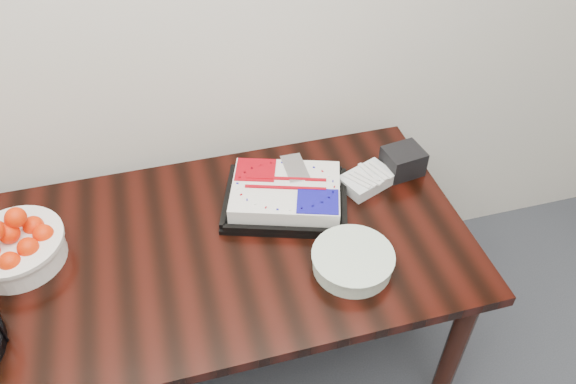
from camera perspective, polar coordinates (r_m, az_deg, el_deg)
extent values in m
plane|color=white|center=(1.92, -13.52, 17.69)|extent=(5.00, 0.00, 5.00)
cube|color=black|center=(1.88, -9.12, -6.05)|extent=(1.80, 0.90, 0.04)
cylinder|color=black|center=(2.16, 16.45, -15.26)|extent=(0.07, 0.07, 0.71)
cylinder|color=black|center=(2.56, 8.95, -1.84)|extent=(0.07, 0.07, 0.71)
cube|color=black|center=(1.99, -0.23, -0.92)|extent=(0.51, 0.45, 0.02)
cube|color=white|center=(1.96, -0.23, -0.04)|extent=(0.44, 0.38, 0.07)
cube|color=#A1030E|center=(1.97, -3.94, 1.55)|extent=(0.17, 0.16, 0.00)
cube|color=#110D93|center=(1.91, 3.60, -0.15)|extent=(0.17, 0.16, 0.00)
cube|color=silver|center=(2.01, -0.15, 2.59)|extent=(0.08, 0.15, 0.00)
cylinder|color=white|center=(1.97, -25.80, -5.32)|extent=(0.29, 0.29, 0.09)
cylinder|color=white|center=(1.95, -26.15, -4.51)|extent=(0.31, 0.31, 0.01)
cylinder|color=white|center=(1.78, 6.57, -7.04)|extent=(0.25, 0.25, 0.06)
cylinder|color=white|center=(1.76, 6.65, -6.39)|extent=(0.26, 0.26, 0.01)
cube|color=silver|center=(2.07, 8.00, 1.21)|extent=(0.22, 0.18, 0.05)
cube|color=black|center=(2.13, 11.59, 3.09)|extent=(0.15, 0.14, 0.10)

